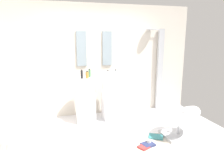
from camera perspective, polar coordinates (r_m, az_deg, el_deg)
name	(u,v)px	position (r m, az deg, el deg)	size (l,w,h in m)	color
ground_plane	(112,144)	(3.81, -0.07, -16.27)	(4.80, 3.60, 0.04)	silver
rear_partition	(94,61)	(4.99, -4.94, 6.43)	(4.80, 0.10, 2.60)	beige
pedestal_sink_left	(85,100)	(4.61, -7.37, -4.32)	(0.40, 0.40, 1.09)	white
pedestal_sink_right	(112,98)	(4.72, -0.06, -3.82)	(0.40, 0.40, 1.09)	white
vanity_mirror_left	(81,49)	(4.86, -8.41, 9.56)	(0.22, 0.03, 0.79)	#8C9EA8
vanity_mirror_right	(107,48)	(4.96, -1.36, 9.74)	(0.22, 0.03, 0.79)	#8C9EA8
shower_column	(159,68)	(5.44, 12.86, 4.30)	(0.49, 0.24, 2.05)	#B7BABF
lounge_chair	(179,119)	(4.09, 17.89, -9.16)	(1.10, 1.10, 0.65)	#B7BABF
towel_rack	(11,116)	(3.64, -25.97, -7.81)	(0.37, 0.22, 0.95)	#B7BABF
area_rug	(147,143)	(3.86, 9.67, -15.68)	(1.16, 0.64, 0.01)	beige
magazine_teal	(156,137)	(4.07, 11.97, -13.98)	(0.26, 0.22, 0.02)	teal
magazine_navy	(148,144)	(3.77, 9.89, -16.06)	(0.21, 0.18, 0.03)	navy
magazine_red	(145,147)	(3.70, 8.95, -16.63)	(0.22, 0.16, 0.03)	#B73838
coffee_mug	(149,142)	(3.80, 10.13, -15.38)	(0.07, 0.07, 0.08)	white
soap_bottle_green	(90,73)	(4.53, -6.19, 2.94)	(0.05, 0.05, 0.18)	#59996B
soap_bottle_clear	(116,74)	(4.50, 1.02, 2.87)	(0.05, 0.05, 0.17)	silver
soap_bottle_amber	(87,75)	(4.40, -6.84, 2.49)	(0.06, 0.06, 0.16)	#C68C38
soap_bottle_white	(108,73)	(4.66, -1.15, 2.98)	(0.05, 0.05, 0.13)	white
soap_bottle_black	(82,74)	(4.39, -8.30, 2.64)	(0.04, 0.04, 0.19)	black
soap_bottle_grey	(116,74)	(4.55, 1.09, 2.69)	(0.04, 0.04, 0.13)	#99999E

